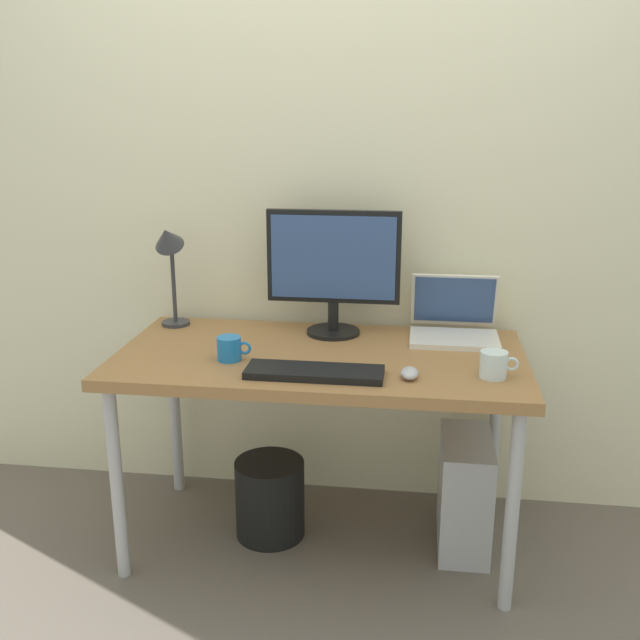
# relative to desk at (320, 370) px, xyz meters

# --- Properties ---
(ground_plane) EXTENTS (6.00, 6.00, 0.00)m
(ground_plane) POSITION_rel_desk_xyz_m (0.00, 0.00, -0.68)
(ground_plane) COLOR #665B51
(back_wall) EXTENTS (4.40, 0.04, 2.60)m
(back_wall) POSITION_rel_desk_xyz_m (0.00, 0.42, 0.62)
(back_wall) COLOR beige
(back_wall) RESTS_ON ground_plane
(desk) EXTENTS (1.41, 0.72, 0.74)m
(desk) POSITION_rel_desk_xyz_m (0.00, 0.00, 0.00)
(desk) COLOR olive
(desk) RESTS_ON ground_plane
(monitor) EXTENTS (0.49, 0.20, 0.47)m
(monitor) POSITION_rel_desk_xyz_m (0.02, 0.23, 0.33)
(monitor) COLOR black
(monitor) RESTS_ON desk
(laptop) EXTENTS (0.32, 0.28, 0.22)m
(laptop) POSITION_rel_desk_xyz_m (0.47, 0.25, 0.12)
(laptop) COLOR silver
(laptop) RESTS_ON desk
(desk_lamp) EXTENTS (0.11, 0.16, 0.42)m
(desk_lamp) POSITION_rel_desk_xyz_m (-0.61, 0.23, 0.36)
(desk_lamp) COLOR #333338
(desk_lamp) RESTS_ON desk
(keyboard) EXTENTS (0.44, 0.14, 0.02)m
(keyboard) POSITION_rel_desk_xyz_m (0.01, -0.22, 0.08)
(keyboard) COLOR black
(keyboard) RESTS_ON desk
(mouse) EXTENTS (0.06, 0.09, 0.03)m
(mouse) POSITION_rel_desk_xyz_m (0.31, -0.20, 0.08)
(mouse) COLOR #B2B2B7
(mouse) RESTS_ON desk
(coffee_mug) EXTENTS (0.12, 0.08, 0.08)m
(coffee_mug) POSITION_rel_desk_xyz_m (-0.29, -0.11, 0.10)
(coffee_mug) COLOR #1E72BF
(coffee_mug) RESTS_ON desk
(glass_cup) EXTENTS (0.12, 0.09, 0.09)m
(glass_cup) POSITION_rel_desk_xyz_m (0.58, -0.16, 0.11)
(glass_cup) COLOR silver
(glass_cup) RESTS_ON desk
(computer_tower) EXTENTS (0.18, 0.36, 0.42)m
(computer_tower) POSITION_rel_desk_xyz_m (0.53, 0.05, -0.47)
(computer_tower) COLOR #B2B2B7
(computer_tower) RESTS_ON ground_plane
(wastebasket) EXTENTS (0.26, 0.26, 0.30)m
(wastebasket) POSITION_rel_desk_xyz_m (-0.19, 0.02, -0.53)
(wastebasket) COLOR black
(wastebasket) RESTS_ON ground_plane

